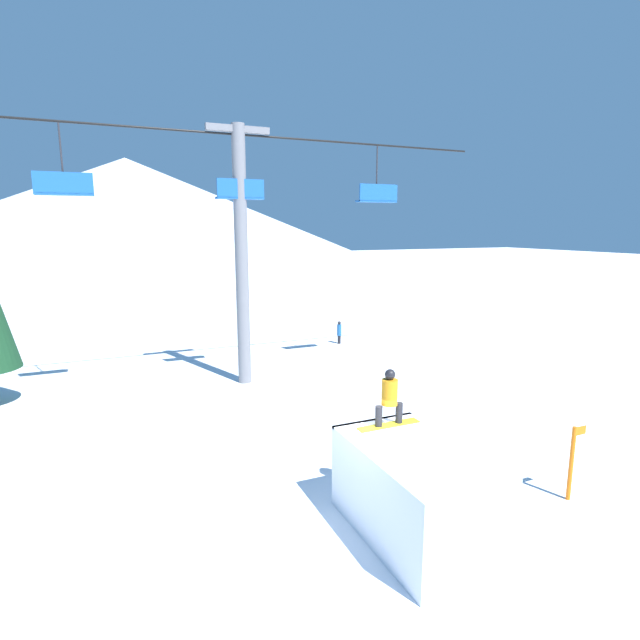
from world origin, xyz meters
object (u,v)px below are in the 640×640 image
(trail_marker, at_px, (572,461))
(snow_ramp, at_px, (414,492))
(snowboarder, at_px, (389,398))
(distant_skier, at_px, (339,331))

(trail_marker, bearing_deg, snow_ramp, 175.47)
(snowboarder, distance_m, distant_skier, 15.90)
(snowboarder, height_order, trail_marker, snowboarder)
(snowboarder, relative_size, trail_marker, 0.84)
(trail_marker, bearing_deg, distant_skier, 83.10)
(trail_marker, relative_size, distant_skier, 1.44)
(trail_marker, bearing_deg, snowboarder, 158.10)
(snowboarder, xyz_separation_m, trail_marker, (3.92, -1.58, -1.56))
(trail_marker, height_order, distant_skier, trail_marker)
(snow_ramp, relative_size, snowboarder, 2.35)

